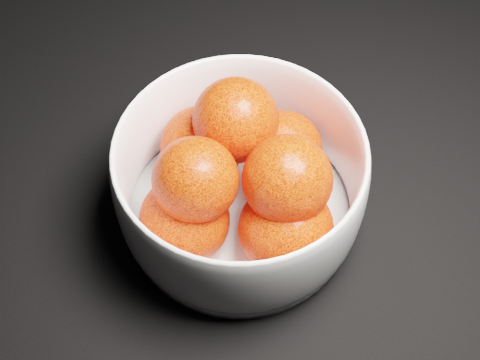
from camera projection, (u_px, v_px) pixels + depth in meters
name	position (u px, v px, depth m)	size (l,w,h in m)	color
bowl	(240.00, 183.00, 0.52)	(0.20, 0.20, 0.10)	white
orange_pile	(240.00, 177.00, 0.51)	(0.16, 0.17, 0.11)	#FF2F0D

